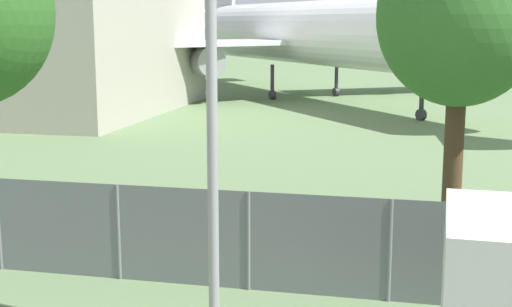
# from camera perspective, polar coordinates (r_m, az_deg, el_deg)

# --- Properties ---
(perimeter_fence) EXTENTS (56.07, 0.07, 1.87)m
(perimeter_fence) POSITION_cam_1_polar(r_m,az_deg,el_deg) (13.11, -0.60, -7.02)
(perimeter_fence) COLOR slate
(perimeter_fence) RESTS_ON ground
(airplane) EXTENTS (28.76, 34.73, 12.16)m
(airplane) POSITION_cam_1_polar(r_m,az_deg,el_deg) (45.61, 4.71, 9.53)
(airplane) COLOR silver
(airplane) RESTS_ON ground
(tree_behind_benches) EXTENTS (3.48, 3.48, 6.93)m
(tree_behind_benches) POSITION_cam_1_polar(r_m,az_deg,el_deg) (15.64, 16.04, 10.45)
(tree_behind_benches) COLOR #4C3823
(tree_behind_benches) RESTS_ON ground
(light_mast) EXTENTS (0.44, 0.44, 7.95)m
(light_mast) POSITION_cam_1_polar(r_m,az_deg,el_deg) (10.13, -3.62, 10.30)
(light_mast) COLOR #99999E
(light_mast) RESTS_ON ground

